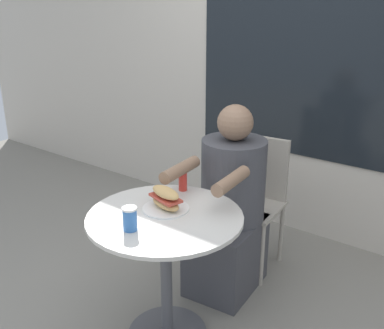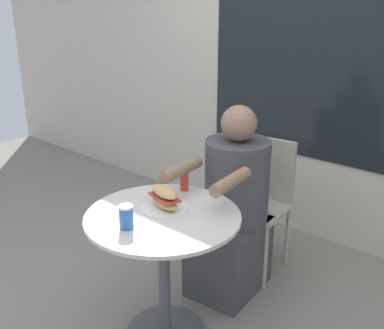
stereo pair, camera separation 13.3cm
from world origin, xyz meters
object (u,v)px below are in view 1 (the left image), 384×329
(sandwich_on_plate, at_px, (166,200))
(drink_cup, at_px, (130,219))
(cafe_table, at_px, (166,249))
(seated_diner, at_px, (230,214))
(diner_chair, at_px, (257,190))
(condiment_bottle, at_px, (183,179))

(sandwich_on_plate, xyz_separation_m, drink_cup, (0.01, -0.26, 0.01))
(cafe_table, distance_m, sandwich_on_plate, 0.25)
(seated_diner, bearing_deg, diner_chair, -93.54)
(cafe_table, distance_m, seated_diner, 0.59)
(sandwich_on_plate, relative_size, drink_cup, 2.09)
(cafe_table, xyz_separation_m, condiment_bottle, (-0.12, 0.30, 0.25))
(condiment_bottle, bearing_deg, cafe_table, -67.79)
(cafe_table, height_order, condiment_bottle, condiment_bottle)
(seated_diner, xyz_separation_m, drink_cup, (-0.04, -0.80, 0.28))
(sandwich_on_plate, xyz_separation_m, condiment_bottle, (-0.08, 0.24, 0.01))
(cafe_table, bearing_deg, condiment_bottle, 112.21)
(diner_chair, xyz_separation_m, seated_diner, (0.01, -0.35, -0.03))
(diner_chair, relative_size, sandwich_on_plate, 3.68)
(sandwich_on_plate, distance_m, condiment_bottle, 0.25)
(sandwich_on_plate, bearing_deg, diner_chair, 87.84)
(seated_diner, height_order, sandwich_on_plate, seated_diner)
(condiment_bottle, bearing_deg, seated_diner, 66.58)
(cafe_table, xyz_separation_m, sandwich_on_plate, (-0.04, 0.06, 0.24))
(diner_chair, distance_m, sandwich_on_plate, 0.92)
(cafe_table, relative_size, sandwich_on_plate, 3.27)
(diner_chair, height_order, sandwich_on_plate, diner_chair)
(seated_diner, bearing_deg, drink_cup, 81.78)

